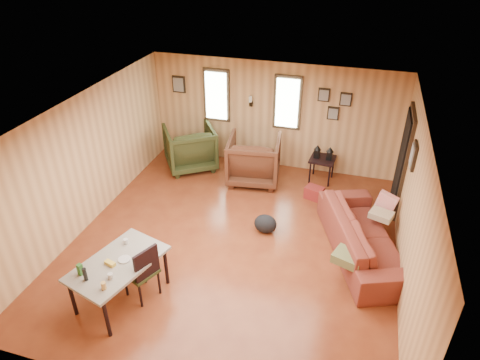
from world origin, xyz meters
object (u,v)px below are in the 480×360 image
at_px(end_table, 193,153).
at_px(sofa, 365,230).
at_px(side_table, 323,157).
at_px(recliner_brown, 254,157).
at_px(recliner_green, 190,146).
at_px(dining_table, 117,266).

bearing_deg(end_table, sofa, -27.30).
distance_m(end_table, side_table, 2.90).
distance_m(recliner_brown, side_table, 1.47).
relative_size(sofa, recliner_green, 2.26).
bearing_deg(recliner_brown, end_table, -14.65).
bearing_deg(recliner_green, dining_table, 63.60).
relative_size(sofa, dining_table, 1.58).
relative_size(recliner_green, end_table, 1.68).
relative_size(sofa, recliner_brown, 2.20).
bearing_deg(recliner_green, sofa, 118.99).
distance_m(recliner_green, end_table, 0.19).
bearing_deg(end_table, dining_table, -83.20).
xyz_separation_m(sofa, side_table, (-0.97, 2.23, 0.09)).
bearing_deg(dining_table, end_table, 113.11).
distance_m(sofa, side_table, 2.43).
xyz_separation_m(recliner_brown, dining_table, (-0.99, -3.90, 0.08)).
distance_m(sofa, end_table, 4.34).
xyz_separation_m(sofa, recliner_brown, (-2.39, 1.82, 0.08)).
bearing_deg(dining_table, sofa, 48.00).
height_order(side_table, dining_table, dining_table).
relative_size(end_table, dining_table, 0.42).
height_order(sofa, recliner_brown, recliner_brown).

